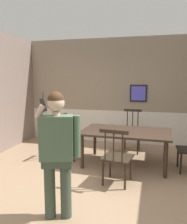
% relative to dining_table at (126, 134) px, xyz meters
% --- Properties ---
extents(ground_plane, '(6.37, 6.37, 0.00)m').
position_rel_dining_table_xyz_m(ground_plane, '(-0.27, -1.16, -0.65)').
color(ground_plane, '#9E7F60').
extents(room_back_partition, '(5.62, 0.17, 2.89)m').
position_rel_dining_table_xyz_m(room_back_partition, '(-0.27, 1.74, 0.74)').
color(room_back_partition, gray).
rests_on(room_back_partition, ground_plane).
extents(dining_table, '(1.83, 1.16, 0.72)m').
position_rel_dining_table_xyz_m(dining_table, '(0.00, 0.00, 0.00)').
color(dining_table, '#38281E').
rests_on(dining_table, ground_plane).
extents(chair_near_window, '(0.46, 0.46, 1.03)m').
position_rel_dining_table_xyz_m(chair_near_window, '(0.03, 0.94, -0.17)').
color(chair_near_window, '#2D2319').
rests_on(chair_near_window, ground_plane).
extents(chair_by_doorway, '(0.45, 0.45, 1.01)m').
position_rel_dining_table_xyz_m(chair_by_doorway, '(-1.28, 0.05, -0.16)').
color(chair_by_doorway, black).
rests_on(chair_by_doorway, ground_plane).
extents(chair_opposite_corner, '(0.54, 0.54, 0.98)m').
position_rel_dining_table_xyz_m(chair_opposite_corner, '(-0.04, -0.94, -0.17)').
color(chair_opposite_corner, '#2D2319').
rests_on(chair_opposite_corner, ground_plane).
extents(person_figure, '(0.54, 0.33, 1.63)m').
position_rel_dining_table_xyz_m(person_figure, '(-0.61, -2.07, 0.28)').
color(person_figure, '#3A493A').
rests_on(person_figure, ground_plane).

